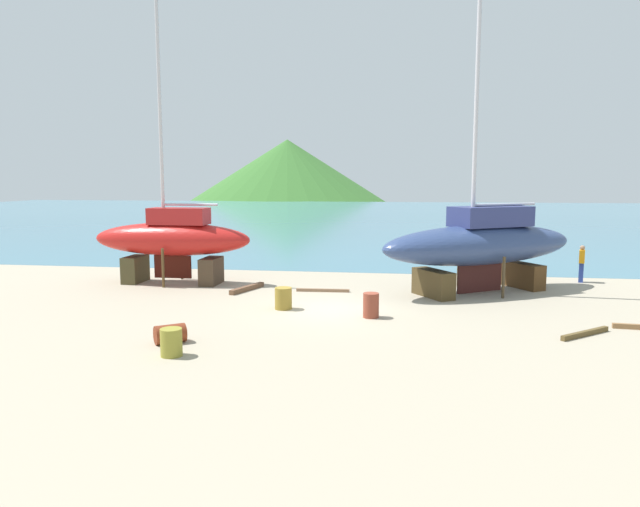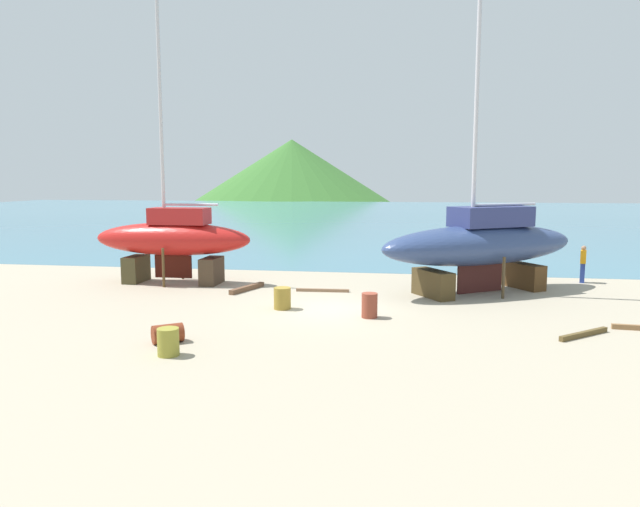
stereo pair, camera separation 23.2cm
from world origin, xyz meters
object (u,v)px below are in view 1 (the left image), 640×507
(sailboat_small_center, at_px, (482,244))
(worker, at_px, (582,263))
(barrel_ochre, at_px, (371,305))
(sailboat_large_starboard, at_px, (172,239))
(barrel_rust_mid, at_px, (283,298))
(barrel_by_slipway, at_px, (170,334))
(barrel_rust_near, at_px, (171,342))

(sailboat_small_center, height_order, worker, sailboat_small_center)
(barrel_ochre, bearing_deg, sailboat_small_center, 50.64)
(sailboat_large_starboard, bearing_deg, barrel_rust_mid, 143.66)
(barrel_rust_mid, bearing_deg, worker, 30.95)
(sailboat_small_center, bearing_deg, barrel_by_slipway, 10.14)
(barrel_by_slipway, bearing_deg, barrel_rust_mid, 64.31)
(sailboat_small_center, bearing_deg, barrel_ochre, 17.66)
(barrel_rust_near, bearing_deg, worker, 43.39)
(worker, bearing_deg, sailboat_large_starboard, 25.26)
(worker, distance_m, barrel_rust_mid, 14.50)
(sailboat_small_center, distance_m, barrel_rust_mid, 8.87)
(barrel_by_slipway, bearing_deg, barrel_rust_near, -65.98)
(sailboat_small_center, distance_m, sailboat_large_starboard, 13.59)
(barrel_by_slipway, bearing_deg, sailboat_large_starboard, 111.68)
(barrel_rust_near, bearing_deg, barrel_by_slipway, 114.02)
(barrel_ochre, bearing_deg, barrel_rust_near, -134.38)
(worker, height_order, barrel_ochre, worker)
(barrel_rust_near, bearing_deg, sailboat_small_center, 48.05)
(sailboat_small_center, xyz_separation_m, barrel_rust_mid, (-7.53, -4.39, -1.65))
(sailboat_large_starboard, bearing_deg, barrel_rust_near, 112.33)
(sailboat_large_starboard, height_order, barrel_ochre, sailboat_large_starboard)
(sailboat_large_starboard, xyz_separation_m, barrel_ochre, (9.30, -5.36, -1.60))
(sailboat_large_starboard, distance_m, worker, 18.75)
(barrel_by_slipway, height_order, barrel_rust_mid, barrel_rust_mid)
(sailboat_small_center, height_order, barrel_rust_near, sailboat_small_center)
(barrel_rust_mid, bearing_deg, barrel_ochre, -14.52)
(barrel_rust_mid, xyz_separation_m, barrel_rust_near, (-1.81, -6.01, -0.02))
(sailboat_small_center, xyz_separation_m, worker, (4.89, 3.06, -1.16))
(sailboat_small_center, relative_size, worker, 8.00)
(worker, xyz_separation_m, barrel_by_slipway, (-14.76, -12.30, -0.61))
(barrel_rust_mid, bearing_deg, sailboat_large_starboard, 143.27)
(sailboat_small_center, relative_size, barrel_ochre, 16.10)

